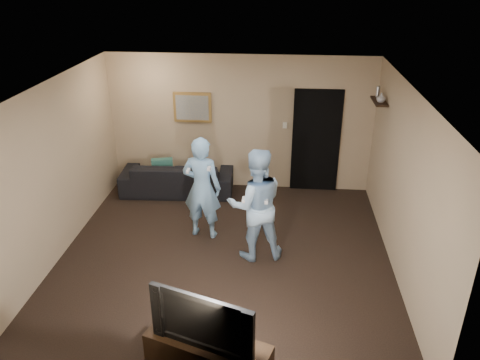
# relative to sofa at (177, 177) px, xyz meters

# --- Properties ---
(ground) EXTENTS (5.00, 5.00, 0.00)m
(ground) POSITION_rel_sofa_xyz_m (1.18, -2.09, -0.31)
(ground) COLOR black
(ground) RESTS_ON ground
(ceiling) EXTENTS (5.00, 5.00, 0.04)m
(ceiling) POSITION_rel_sofa_xyz_m (1.18, -2.09, 2.29)
(ceiling) COLOR silver
(ceiling) RESTS_ON wall_back
(wall_back) EXTENTS (5.00, 0.04, 2.60)m
(wall_back) POSITION_rel_sofa_xyz_m (1.18, 0.41, 0.99)
(wall_back) COLOR tan
(wall_back) RESTS_ON ground
(wall_front) EXTENTS (5.00, 0.04, 2.60)m
(wall_front) POSITION_rel_sofa_xyz_m (1.18, -4.59, 0.99)
(wall_front) COLOR tan
(wall_front) RESTS_ON ground
(wall_left) EXTENTS (0.04, 5.00, 2.60)m
(wall_left) POSITION_rel_sofa_xyz_m (-1.32, -2.09, 0.99)
(wall_left) COLOR tan
(wall_left) RESTS_ON ground
(wall_right) EXTENTS (0.04, 5.00, 2.60)m
(wall_right) POSITION_rel_sofa_xyz_m (3.68, -2.09, 0.99)
(wall_right) COLOR tan
(wall_right) RESTS_ON ground
(sofa) EXTENTS (2.17, 0.94, 0.62)m
(sofa) POSITION_rel_sofa_xyz_m (0.00, 0.00, 0.00)
(sofa) COLOR black
(sofa) RESTS_ON ground
(throw_pillow) EXTENTS (0.42, 0.22, 0.40)m
(throw_pillow) POSITION_rel_sofa_xyz_m (-0.28, 0.00, 0.17)
(throw_pillow) COLOR #1B514A
(throw_pillow) RESTS_ON sofa
(painting_frame) EXTENTS (0.72, 0.05, 0.57)m
(painting_frame) POSITION_rel_sofa_xyz_m (0.28, 0.38, 1.29)
(painting_frame) COLOR olive
(painting_frame) RESTS_ON wall_back
(painting_canvas) EXTENTS (0.62, 0.01, 0.47)m
(painting_canvas) POSITION_rel_sofa_xyz_m (0.28, 0.35, 1.29)
(painting_canvas) COLOR slate
(painting_canvas) RESTS_ON painting_frame
(doorway) EXTENTS (0.90, 0.06, 2.00)m
(doorway) POSITION_rel_sofa_xyz_m (2.63, 0.38, 0.69)
(doorway) COLOR black
(doorway) RESTS_ON ground
(light_switch) EXTENTS (0.08, 0.02, 0.12)m
(light_switch) POSITION_rel_sofa_xyz_m (2.03, 0.38, 0.99)
(light_switch) COLOR silver
(light_switch) RESTS_ON wall_back
(wall_shelf) EXTENTS (0.20, 0.60, 0.03)m
(wall_shelf) POSITION_rel_sofa_xyz_m (3.57, -0.29, 1.68)
(wall_shelf) COLOR black
(wall_shelf) RESTS_ON wall_right
(shelf_vase) EXTENTS (0.18, 0.18, 0.15)m
(shelf_vase) POSITION_rel_sofa_xyz_m (3.57, -0.41, 1.77)
(shelf_vase) COLOR #A8A7AC
(shelf_vase) RESTS_ON wall_shelf
(shelf_figurine) EXTENTS (0.06, 0.06, 0.18)m
(shelf_figurine) POSITION_rel_sofa_xyz_m (3.57, -0.08, 1.78)
(shelf_figurine) COLOR #B4B5B9
(shelf_figurine) RESTS_ON wall_shelf
(tv_console) EXTENTS (1.42, 0.84, 0.48)m
(tv_console) POSITION_rel_sofa_xyz_m (1.28, -4.38, -0.06)
(tv_console) COLOR black
(tv_console) RESTS_ON ground
(television) EXTENTS (1.13, 0.51, 0.66)m
(television) POSITION_rel_sofa_xyz_m (1.28, -4.38, 0.51)
(television) COLOR black
(television) RESTS_ON tv_console
(wii_player_left) EXTENTS (0.67, 0.54, 1.70)m
(wii_player_left) POSITION_rel_sofa_xyz_m (0.75, -1.52, 0.54)
(wii_player_left) COLOR #7AAAD3
(wii_player_left) RESTS_ON ground
(wii_player_right) EXTENTS (0.97, 0.83, 1.74)m
(wii_player_right) POSITION_rel_sofa_xyz_m (1.64, -2.03, 0.56)
(wii_player_right) COLOR #99BEDF
(wii_player_right) RESTS_ON ground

